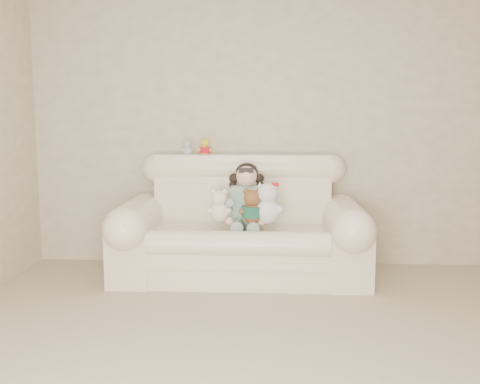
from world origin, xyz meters
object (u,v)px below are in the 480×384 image
Objects in this scene: sofa at (241,218)px; seated_child at (246,195)px; white_cat at (267,199)px; cream_teddy at (219,202)px; brown_teddy at (252,203)px.

sofa is 3.73× the size of seated_child.
cream_teddy is at bearing 173.16° from white_cat.
brown_teddy is at bearing 4.87° from cream_teddy.
seated_child is 1.39× the size of white_cat.
white_cat is (0.18, -0.22, 0.00)m from seated_child.
sofa is 0.32m from white_cat.
sofa is at bearing 147.39° from white_cat.
white_cat is at bearing 27.70° from brown_teddy.
seated_child is 0.24m from brown_teddy.
white_cat is 0.40m from cream_teddy.
sofa is at bearing 44.91° from cream_teddy.
white_cat is 1.25× the size of cream_teddy.
white_cat is at bearing -32.17° from sofa.
seated_child is 1.74× the size of cream_teddy.
sofa is at bearing -122.02° from seated_child.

